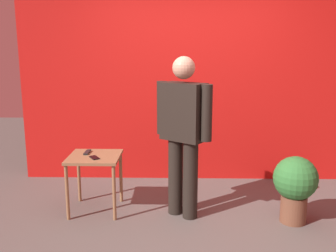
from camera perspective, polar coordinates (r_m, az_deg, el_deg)
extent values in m
plane|color=#59544F|center=(3.77, 3.94, -15.93)|extent=(12.00, 12.00, 0.00)
cube|color=red|center=(5.00, 3.28, 7.55)|extent=(4.41, 0.12, 2.77)
cylinder|color=black|center=(4.06, 1.13, -7.53)|extent=(0.22, 0.22, 0.82)
cylinder|color=black|center=(3.96, 3.36, -8.06)|extent=(0.22, 0.22, 0.82)
cube|color=black|center=(3.83, 2.32, 2.15)|extent=(0.49, 0.44, 0.58)
cube|color=red|center=(3.92, 3.29, 2.80)|extent=(0.11, 0.08, 0.49)
cube|color=#C68CB7|center=(3.93, 3.35, 2.56)|extent=(0.04, 0.03, 0.44)
cylinder|color=black|center=(3.98, -0.90, 2.76)|extent=(0.15, 0.15, 0.55)
cylinder|color=black|center=(3.68, 5.80, 1.94)|extent=(0.15, 0.15, 0.55)
sphere|color=tan|center=(3.78, 2.37, 8.72)|extent=(0.23, 0.23, 0.23)
cube|color=olive|center=(4.14, -10.96, -4.58)|extent=(0.54, 0.54, 0.03)
cylinder|color=olive|center=(4.07, -14.86, -9.62)|extent=(0.04, 0.04, 0.59)
cylinder|color=olive|center=(3.97, -8.06, -9.90)|extent=(0.04, 0.04, 0.59)
cylinder|color=olive|center=(4.51, -13.19, -7.42)|extent=(0.04, 0.04, 0.59)
cylinder|color=olive|center=(4.41, -7.07, -7.60)|extent=(0.04, 0.04, 0.59)
cube|color=black|center=(4.04, -10.97, -4.67)|extent=(0.14, 0.16, 0.01)
cube|color=black|center=(4.24, -11.99, -3.86)|extent=(0.05, 0.17, 0.02)
cylinder|color=brown|center=(4.15, 18.26, -11.70)|extent=(0.26, 0.26, 0.28)
sphere|color=#2D7233|center=(4.03, 18.56, -7.43)|extent=(0.44, 0.44, 0.44)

